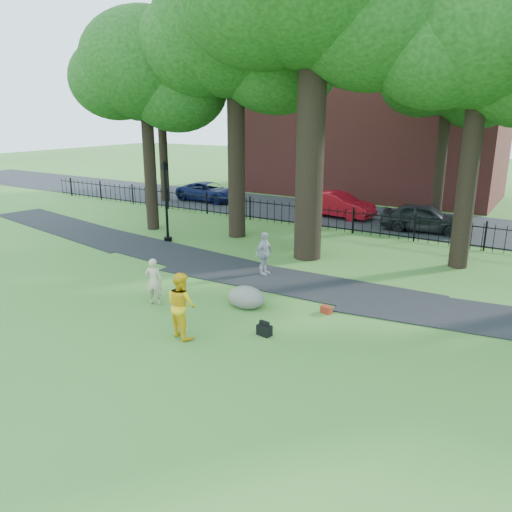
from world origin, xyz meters
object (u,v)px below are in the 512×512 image
Objects in this scene: boulder at (246,296)px; red_sedan at (337,205)px; man at (182,305)px; woman at (154,281)px; lamppost at (166,202)px.

red_sedan is at bearing 102.16° from boulder.
red_sedan is at bearing -64.42° from man.
lamppost is (-4.90, 6.12, 1.08)m from woman.
man is at bearing -30.89° from lamppost.
red_sedan is (-2.74, 16.74, -0.19)m from man.
boulder is 14.39m from red_sedan.
woman reaches higher than red_sedan.
woman is 15.40m from red_sedan.
boulder is at bearing -161.46° from red_sedan.
lamppost is at bearing 160.89° from red_sedan.
woman is 0.40× the size of lamppost.
lamppost reaches higher than boulder.
red_sedan is (-3.03, 14.06, 0.36)m from boulder.
man is 10.38m from lamppost.
lamppost is (-7.45, 4.78, 1.47)m from boulder.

